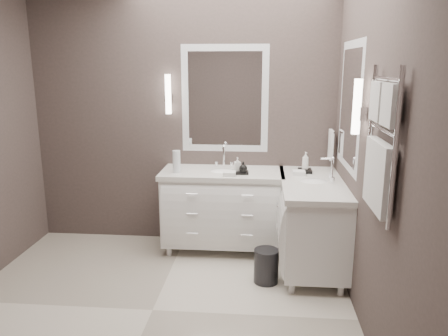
# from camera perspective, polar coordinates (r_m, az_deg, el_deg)

# --- Properties ---
(floor) EXTENTS (3.20, 3.00, 0.01)m
(floor) POSITION_cam_1_polar(r_m,az_deg,el_deg) (3.69, -9.31, -17.90)
(floor) COLOR beige
(floor) RESTS_ON ground
(wall_back) EXTENTS (3.20, 0.01, 2.70)m
(wall_back) POSITION_cam_1_polar(r_m,az_deg,el_deg) (4.66, -5.44, 6.56)
(wall_back) COLOR #423735
(wall_back) RESTS_ON floor
(wall_front) EXTENTS (3.20, 0.01, 2.70)m
(wall_front) POSITION_cam_1_polar(r_m,az_deg,el_deg) (1.84, -22.42, -5.17)
(wall_front) COLOR #423735
(wall_front) RESTS_ON floor
(wall_right) EXTENTS (0.01, 3.00, 2.70)m
(wall_right) POSITION_cam_1_polar(r_m,az_deg,el_deg) (3.19, 18.87, 2.71)
(wall_right) COLOR #423735
(wall_right) RESTS_ON floor
(vanity_back) EXTENTS (1.24, 0.59, 0.97)m
(vanity_back) POSITION_cam_1_polar(r_m,az_deg,el_deg) (4.52, -0.18, -4.86)
(vanity_back) COLOR white
(vanity_back) RESTS_ON floor
(vanity_right) EXTENTS (0.59, 1.24, 0.97)m
(vanity_right) POSITION_cam_1_polar(r_m,az_deg,el_deg) (4.22, 11.40, -6.47)
(vanity_right) COLOR white
(vanity_right) RESTS_ON floor
(mirror_back) EXTENTS (0.90, 0.02, 1.10)m
(mirror_back) POSITION_cam_1_polar(r_m,az_deg,el_deg) (4.56, 0.11, 8.99)
(mirror_back) COLOR white
(mirror_back) RESTS_ON wall_back
(mirror_right) EXTENTS (0.02, 0.90, 1.10)m
(mirror_right) POSITION_cam_1_polar(r_m,az_deg,el_deg) (3.94, 16.12, 7.76)
(mirror_right) COLOR white
(mirror_right) RESTS_ON wall_right
(sconce_back) EXTENTS (0.06, 0.06, 0.40)m
(sconce_back) POSITION_cam_1_polar(r_m,az_deg,el_deg) (4.58, -7.30, 9.44)
(sconce_back) COLOR white
(sconce_back) RESTS_ON wall_back
(sconce_right) EXTENTS (0.06, 0.06, 0.40)m
(sconce_right) POSITION_cam_1_polar(r_m,az_deg,el_deg) (3.35, 16.96, 7.53)
(sconce_right) COLOR white
(sconce_right) RESTS_ON wall_right
(towel_bar_corner) EXTENTS (0.03, 0.22, 0.30)m
(towel_bar_corner) POSITION_cam_1_polar(r_m,az_deg,el_deg) (4.53, 13.79, 3.04)
(towel_bar_corner) COLOR white
(towel_bar_corner) RESTS_ON wall_right
(towel_ladder) EXTENTS (0.06, 0.58, 0.90)m
(towel_ladder) POSITION_cam_1_polar(r_m,az_deg,el_deg) (2.79, 19.75, 2.06)
(towel_ladder) COLOR white
(towel_ladder) RESTS_ON wall_right
(waste_bin) EXTENTS (0.29, 0.29, 0.31)m
(waste_bin) POSITION_cam_1_polar(r_m,az_deg,el_deg) (4.00, 5.52, -12.61)
(waste_bin) COLOR black
(waste_bin) RESTS_ON floor
(amenity_tray_back) EXTENTS (0.17, 0.13, 0.02)m
(amenity_tray_back) POSITION_cam_1_polar(r_m,az_deg,el_deg) (4.30, 2.14, -0.58)
(amenity_tray_back) COLOR black
(amenity_tray_back) RESTS_ON vanity_back
(amenity_tray_right) EXTENTS (0.13, 0.18, 0.03)m
(amenity_tray_right) POSITION_cam_1_polar(r_m,az_deg,el_deg) (4.44, 10.53, -0.35)
(amenity_tray_right) COLOR black
(amenity_tray_right) RESTS_ON vanity_right
(water_bottle) EXTENTS (0.09, 0.09, 0.22)m
(water_bottle) POSITION_cam_1_polar(r_m,az_deg,el_deg) (4.35, -6.22, 0.84)
(water_bottle) COLOR silver
(water_bottle) RESTS_ON vanity_back
(soap_bottle_a) EXTENTS (0.08, 0.08, 0.13)m
(soap_bottle_a) POSITION_cam_1_polar(r_m,az_deg,el_deg) (4.31, 1.76, 0.51)
(soap_bottle_a) COLOR white
(soap_bottle_a) RESTS_ON amenity_tray_back
(soap_bottle_b) EXTENTS (0.10, 0.10, 0.10)m
(soap_bottle_b) POSITION_cam_1_polar(r_m,az_deg,el_deg) (4.26, 2.53, 0.14)
(soap_bottle_b) COLOR black
(soap_bottle_b) RESTS_ON amenity_tray_back
(soap_bottle_c) EXTENTS (0.09, 0.09, 0.18)m
(soap_bottle_c) POSITION_cam_1_polar(r_m,az_deg,el_deg) (4.42, 10.58, 0.93)
(soap_bottle_c) COLOR white
(soap_bottle_c) RESTS_ON amenity_tray_right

